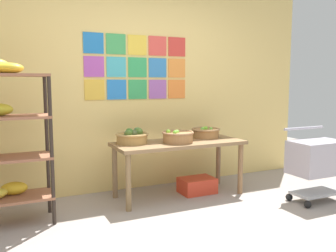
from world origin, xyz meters
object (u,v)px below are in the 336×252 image
object	(u,v)px
produce_crate_under_table	(197,185)
display_table	(179,149)
shopping_cart	(317,160)
fruit_basket_back_right	(132,137)
fruit_basket_centre	(206,132)
fruit_basket_back_left	(178,137)

from	to	relation	value
produce_crate_under_table	display_table	bearing A→B (deg)	-179.39
produce_crate_under_table	shopping_cart	bearing A→B (deg)	-38.12
produce_crate_under_table	fruit_basket_back_right	bearing A→B (deg)	171.92
display_table	fruit_basket_centre	size ratio (longest dim) A/B	4.34
fruit_basket_back_right	shopping_cart	size ratio (longest dim) A/B	0.46
fruit_basket_back_right	fruit_basket_centre	bearing A→B (deg)	0.29
fruit_basket_centre	shopping_cart	size ratio (longest dim) A/B	0.43
fruit_basket_back_left	fruit_basket_back_right	distance (m)	0.52
shopping_cart	produce_crate_under_table	bearing A→B (deg)	155.64
display_table	fruit_basket_back_right	xyz separation A→B (m)	(-0.53, 0.11, 0.16)
fruit_basket_back_right	produce_crate_under_table	world-z (taller)	fruit_basket_back_right
fruit_basket_centre	fruit_basket_back_right	bearing A→B (deg)	-179.71
display_table	fruit_basket_back_left	distance (m)	0.17
display_table	produce_crate_under_table	bearing A→B (deg)	0.61
fruit_basket_back_left	display_table	bearing A→B (deg)	53.18
display_table	fruit_basket_centre	xyz separation A→B (m)	(0.43, 0.12, 0.15)
display_table	fruit_basket_back_right	size ratio (longest dim) A/B	4.09
display_table	produce_crate_under_table	distance (m)	0.54
fruit_basket_back_left	fruit_basket_centre	world-z (taller)	fruit_basket_back_left
display_table	fruit_basket_centre	distance (m)	0.47
produce_crate_under_table	shopping_cart	size ratio (longest dim) A/B	0.51
fruit_basket_centre	produce_crate_under_table	bearing A→B (deg)	-147.39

